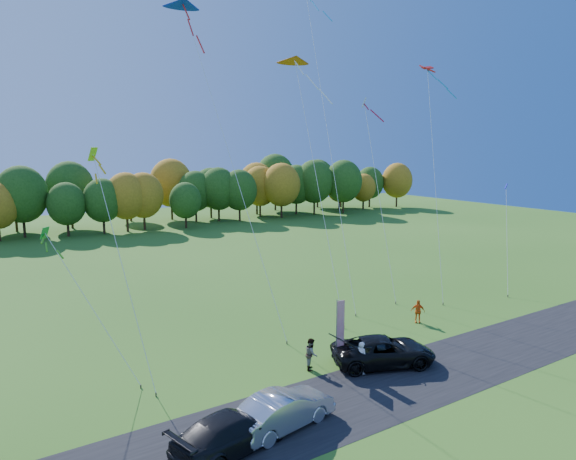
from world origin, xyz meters
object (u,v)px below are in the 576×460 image
silver_sedan (283,410)px  black_suv (384,351)px  person_east (418,311)px  feather_flag (340,325)px

silver_sedan → black_suv: bearing=-83.1°
black_suv → person_east: 8.13m
person_east → feather_flag: (-9.24, -2.62, 1.57)m
person_east → feather_flag: size_ratio=0.43×
black_suv → feather_flag: 3.02m
silver_sedan → person_east: size_ratio=3.02×
feather_flag → black_suv: bearing=-32.7°
black_suv → silver_sedan: (-8.46, -2.55, 0.00)m
person_east → feather_flag: 9.73m
black_suv → feather_flag: (-2.17, 1.39, 1.58)m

